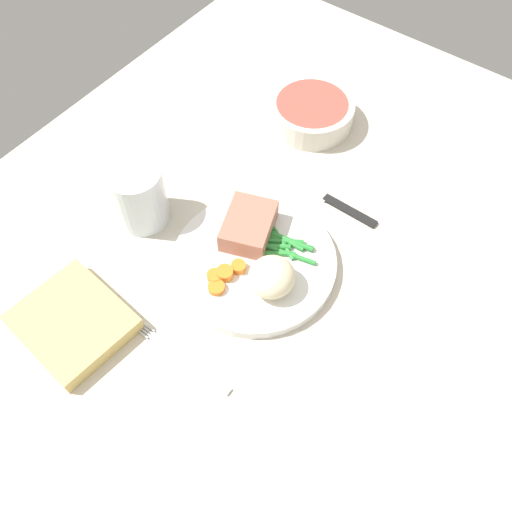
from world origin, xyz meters
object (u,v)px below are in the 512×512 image
dinner_plate (256,263)px  napkin (73,322)px  knife (321,195)px  fork (179,355)px  water_glass (139,199)px  meat_portion (249,226)px  salad_bowl (312,112)px

dinner_plate → napkin: (-21.88, 13.48, 0.39)cm
dinner_plate → knife: (16.21, -0.29, -0.60)cm
dinner_plate → napkin: size_ratio=1.66×
dinner_plate → knife: size_ratio=1.12×
fork → water_glass: (13.88, 19.06, 3.95)cm
dinner_plate → meat_portion: bearing=49.4°
meat_portion → water_glass: bearing=111.8°
dinner_plate → fork: 16.85cm
meat_portion → fork: (-19.95, -3.89, -3.07)cm
meat_portion → knife: bearing=-16.6°
knife → water_glass: bearing=133.3°
water_glass → knife: bearing=-44.9°
fork → salad_bowl: 46.74cm
water_glass → fork: bearing=-126.1°
knife → salad_bowl: size_ratio=1.46×
fork → water_glass: 23.91cm
knife → napkin: (-38.09, 13.76, 0.99)cm
meat_portion → fork: 20.56cm
meat_portion → water_glass: (-6.07, 15.17, 0.88)cm
dinner_plate → meat_portion: (3.11, 3.63, 2.47)cm
dinner_plate → water_glass: water_glass is taller
salad_bowl → meat_portion: bearing=-166.1°
knife → napkin: bearing=158.3°
water_glass → salad_bowl: bearing=-15.6°
knife → water_glass: size_ratio=2.10×
knife → salad_bowl: (12.50, 10.23, 2.16)cm
dinner_plate → water_glass: 19.33cm
napkin → salad_bowl: bearing=-4.0°
water_glass → salad_bowl: (31.68, -8.85, -1.79)cm
water_glass → napkin: size_ratio=0.70×
napkin → dinner_plate: bearing=-31.6°
dinner_plate → salad_bowl: bearing=19.1°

